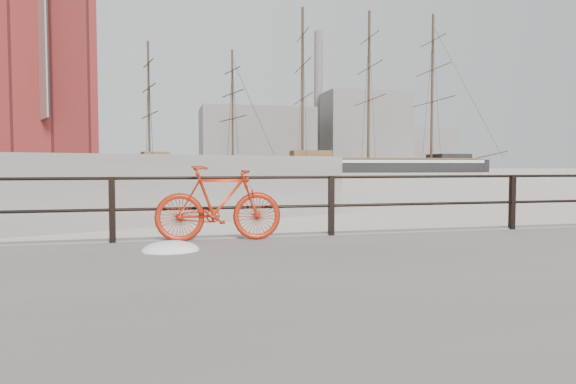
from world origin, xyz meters
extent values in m
plane|color=white|center=(0.00, 0.00, 0.00)|extent=(400.00, 400.00, 0.00)
imported|color=#AA200B|center=(-5.40, -0.36, 0.94)|extent=(1.95, 0.34, 1.17)
ellipsoid|color=white|center=(-6.15, -1.13, 0.49)|extent=(0.79, 0.62, 0.28)
cube|color=gray|center=(20.00, 140.00, 9.00)|extent=(32.00, 18.00, 18.00)
cube|color=gray|center=(55.00, 145.00, 12.00)|extent=(26.00, 20.00, 24.00)
cube|color=gray|center=(78.00, 150.00, 7.00)|extent=(20.00, 16.00, 14.00)
cylinder|color=gray|center=(42.00, 150.00, 22.00)|extent=(2.80, 2.80, 44.00)
camera|label=1|loc=(-6.22, -8.33, 1.53)|focal=32.00mm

